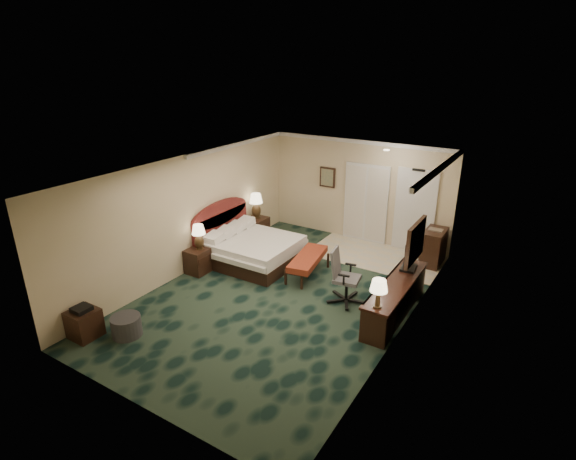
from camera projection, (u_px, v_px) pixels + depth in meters
The scene contains 26 objects.
floor at pixel (283, 296), 9.38m from camera, with size 5.00×7.50×0.00m, color black.
ceiling at pixel (282, 169), 8.40m from camera, with size 5.00×7.50×0.00m, color white.
wall_back at pixel (358, 191), 11.87m from camera, with size 5.00×0.00×2.70m, color beige.
wall_front at pixel (131, 327), 5.91m from camera, with size 5.00×0.00×2.70m, color beige.
wall_left at pixel (189, 214), 10.11m from camera, with size 0.00×7.50×2.70m, color beige.
wall_right at pixel (406, 265), 7.67m from camera, with size 0.00×7.50×2.70m, color beige.
crown_molding at pixel (282, 172), 8.42m from camera, with size 5.00×7.50×0.10m, color silver, non-canonical shape.
tile_patch at pixel (375, 256), 11.24m from camera, with size 3.20×1.70×0.01m, color beige.
headboard at pixel (221, 228), 11.11m from camera, with size 0.12×2.00×1.40m, color #4B111B, non-canonical shape.
entry_door at pixel (415, 212), 11.19m from camera, with size 1.02×0.06×2.18m, color silver.
closet_doors at pixel (366, 203), 11.82m from camera, with size 1.20×0.06×2.10m, color silver.
wall_art at pixel (327, 177), 12.18m from camera, with size 0.45×0.06×0.55m, color #546B5C.
wall_mirror at pixel (416, 242), 8.09m from camera, with size 0.05×0.95×0.75m, color white.
bed at pixel (255, 251), 10.78m from camera, with size 1.92×1.78×0.61m, color silver.
nightstand_near at pixel (198, 261), 10.31m from camera, with size 0.46×0.52×0.57m, color black.
nightstand_far at pixel (257, 229), 12.10m from camera, with size 0.50×0.58×0.63m, color black.
lamp_near at pixel (199, 237), 10.14m from camera, with size 0.31×0.31×0.58m, color black, non-canonical shape.
lamp_far at pixel (256, 206), 11.93m from camera, with size 0.35×0.35×0.66m, color black, non-canonical shape.
bed_bench at pixel (308, 266), 10.16m from camera, with size 0.50×1.45×0.49m, color maroon.
ottoman at pixel (126, 326), 7.99m from camera, with size 0.53×0.53×0.38m, color #333334.
side_table at pixel (84, 324), 7.94m from camera, with size 0.48×0.48×0.52m, color black.
desk at pixel (395, 299), 8.57m from camera, with size 0.52×2.40×0.69m, color black.
tv at pixel (410, 254), 8.88m from camera, with size 0.07×0.86×0.67m, color black.
desk_lamp at pixel (378, 293), 7.54m from camera, with size 0.30×0.30×0.53m, color black, non-canonical shape.
desk_chair at pixel (347, 277), 8.96m from camera, with size 0.65×0.61×1.12m, color #535258, non-canonical shape.
minibar at pixel (433, 247), 10.68m from camera, with size 0.45×0.81×0.86m, color black.
Camera 1 is at (4.41, -6.97, 4.68)m, focal length 28.00 mm.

